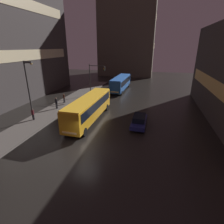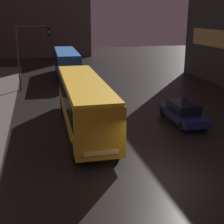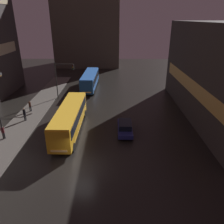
{
  "view_description": "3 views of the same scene",
  "coord_description": "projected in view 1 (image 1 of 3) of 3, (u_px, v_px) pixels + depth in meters",
  "views": [
    {
      "loc": [
        6.15,
        -13.62,
        9.6
      ],
      "look_at": [
        1.07,
        6.87,
        1.66
      ],
      "focal_mm": 28.0,
      "sensor_mm": 36.0,
      "label": 1
    },
    {
      "loc": [
        -4.91,
        -11.65,
        7.11
      ],
      "look_at": [
        -0.55,
        6.46,
        1.31
      ],
      "focal_mm": 50.0,
      "sensor_mm": 36.0,
      "label": 2
    },
    {
      "loc": [
        3.12,
        -16.94,
        13.18
      ],
      "look_at": [
        2.98,
        9.5,
        1.73
      ],
      "focal_mm": 35.0,
      "sensor_mm": 36.0,
      "label": 3
    }
  ],
  "objects": [
    {
      "name": "building_far_backdrop",
      "position": [
        128.0,
        32.0,
        58.8
      ],
      "size": [
        18.07,
        12.0,
        28.27
      ],
      "color": "#4C4238",
      "rests_on": "ground"
    },
    {
      "name": "car_taxi",
      "position": [
        139.0,
        121.0,
        22.28
      ],
      "size": [
        1.83,
        4.63,
        1.44
      ],
      "rotation": [
        0.0,
        0.0,
        3.13
      ],
      "color": "navy",
      "rests_on": "ground"
    },
    {
      "name": "sidewalk_left",
      "position": [
        56.0,
        109.0,
        28.23
      ],
      "size": [
        4.0,
        48.0,
        0.15
      ],
      "color": "#56514C",
      "rests_on": "ground"
    },
    {
      "name": "building_left_tower",
      "position": [
        4.0,
        29.0,
        31.18
      ],
      "size": [
        10.07,
        27.06,
        25.15
      ],
      "color": "#383333",
      "rests_on": "ground"
    },
    {
      "name": "street_lamp_sidewalk",
      "position": [
        29.0,
        83.0,
        22.12
      ],
      "size": [
        1.25,
        0.36,
        7.83
      ],
      "color": "#2D2D2D",
      "rests_on": "sidewalk_left"
    },
    {
      "name": "pedestrian_mid",
      "position": [
        64.0,
        97.0,
        31.06
      ],
      "size": [
        0.47,
        0.47,
        1.65
      ],
      "rotation": [
        0.0,
        0.0,
        5.39
      ],
      "color": "black",
      "rests_on": "sidewalk_left"
    },
    {
      "name": "pedestrian_near",
      "position": [
        56.0,
        102.0,
        28.01
      ],
      "size": [
        0.52,
        0.52,
        1.8
      ],
      "rotation": [
        0.0,
        0.0,
        2.39
      ],
      "color": "black",
      "rests_on": "sidewalk_left"
    },
    {
      "name": "ground_plane",
      "position": [
        85.0,
        151.0,
        17.14
      ],
      "size": [
        120.0,
        120.0,
        0.0
      ],
      "primitive_type": "plane",
      "color": "black"
    },
    {
      "name": "bus_near",
      "position": [
        89.0,
        106.0,
        23.58
      ],
      "size": [
        2.64,
        11.83,
        3.27
      ],
      "rotation": [
        0.0,
        0.0,
        3.13
      ],
      "color": "orange",
      "rests_on": "ground"
    },
    {
      "name": "traffic_light_main",
      "position": [
        95.0,
        75.0,
        34.55
      ],
      "size": [
        3.26,
        0.35,
        6.4
      ],
      "color": "#2D2D2D",
      "rests_on": "ground"
    },
    {
      "name": "pedestrian_far",
      "position": [
        33.0,
        113.0,
        23.71
      ],
      "size": [
        0.42,
        0.42,
        1.63
      ],
      "rotation": [
        0.0,
        0.0,
        4.47
      ],
      "color": "black",
      "rests_on": "sidewalk_left"
    },
    {
      "name": "bus_far",
      "position": [
        121.0,
        82.0,
        40.02
      ],
      "size": [
        2.77,
        11.09,
        3.13
      ],
      "rotation": [
        0.0,
        0.0,
        3.11
      ],
      "color": "#194793",
      "rests_on": "ground"
    }
  ]
}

